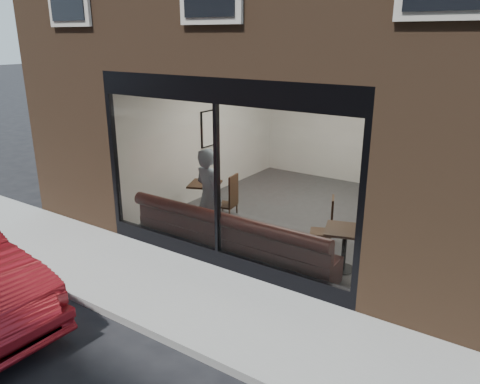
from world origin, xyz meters
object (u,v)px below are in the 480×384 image
Objects in this scene: cafe_table_right at (345,230)px; cafe_chair_right at (321,232)px; person at (209,197)px; cafe_chair_left at (226,205)px; banquette at (232,246)px; cafe_table_left at (205,184)px.

cafe_table_right reaches higher than cafe_chair_right.
person is at bearing 10.56° from cafe_chair_right.
cafe_table_right is 3.33m from cafe_chair_left.
person is (-0.70, 0.26, 0.71)m from banquette.
banquette is 2.14× the size of person.
banquette is 2.18m from cafe_table_left.
banquette is at bearing -160.45° from cafe_table_right.
person is 4.61× the size of cafe_chair_left.
cafe_table_left is 1.58× the size of cafe_chair_left.
cafe_chair_right is (-0.77, 0.76, -0.50)m from cafe_table_right.
cafe_table_right is at bearing 112.67° from cafe_chair_right.
cafe_chair_right is at bearing -128.27° from person.
cafe_chair_left is (-1.30, 1.63, 0.01)m from banquette.
banquette reaches higher than cafe_chair_right.
cafe_table_right is 1.65× the size of cafe_chair_right.
banquette is at bearing 120.41° from cafe_chair_left.
cafe_chair_right is at bearing 166.77° from cafe_chair_left.
banquette is 1.03m from person.
cafe_chair_left and cafe_chair_right have the same top height.
banquette is 10.05× the size of cafe_chair_right.
cafe_chair_left is (0.34, 0.30, -0.50)m from cafe_table_left.
cafe_table_left is 3.56m from cafe_table_right.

